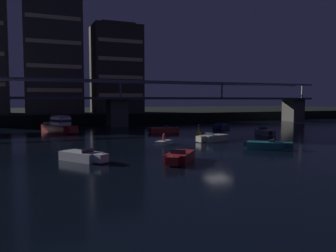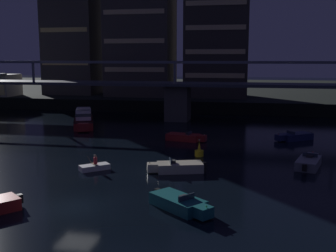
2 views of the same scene
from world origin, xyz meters
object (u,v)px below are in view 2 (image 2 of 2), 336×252
object	(u,v)px
tower_west_low	(74,15)
speedboat_mid_center	(309,162)
speedboat_near_right	(295,137)
speedboat_mid_left	(185,137)
tower_west_tall	(141,28)
dinghy_with_paddler	(95,167)
tower_central	(217,40)
channel_buoy	(199,152)
river_bridge	(178,92)
speedboat_mid_right	(180,203)
speedboat_far_center	(177,167)
cabin_cruiser_near_left	(84,120)

from	to	relation	value
tower_west_low	speedboat_mid_center	world-z (taller)	tower_west_low
speedboat_near_right	speedboat_mid_left	world-z (taller)	same
tower_west_tall	dinghy_with_paddler	distance (m)	52.70
tower_central	dinghy_with_paddler	distance (m)	51.35
channel_buoy	river_bridge	bearing A→B (deg)	104.79
speedboat_mid_right	dinghy_with_paddler	distance (m)	12.10
river_bridge	dinghy_with_paddler	size ratio (longest dim) A/B	36.94
tower_central	speedboat_near_right	distance (m)	36.21
tower_west_tall	speedboat_far_center	world-z (taller)	tower_west_tall
speedboat_near_right	speedboat_mid_left	xyz separation A→B (m)	(-13.00, -3.00, 0.00)
speedboat_mid_left	speedboat_mid_center	distance (m)	16.25
tower_west_low	speedboat_mid_left	world-z (taller)	tower_west_low
channel_buoy	cabin_cruiser_near_left	bearing A→B (deg)	141.57
river_bridge	tower_central	bearing A→B (deg)	75.82
channel_buoy	dinghy_with_paddler	bearing A→B (deg)	-140.61
river_bridge	tower_central	world-z (taller)	tower_central
speedboat_far_center	dinghy_with_paddler	distance (m)	7.36
tower_central	speedboat_mid_center	xyz separation A→B (m)	(11.98, -44.43, -12.96)
channel_buoy	tower_west_low	bearing A→B (deg)	125.88
tower_west_low	cabin_cruiser_near_left	distance (m)	38.07
tower_west_low	speedboat_near_right	size ratio (longest dim) A/B	7.16
river_bridge	speedboat_near_right	world-z (taller)	river_bridge
tower_central	speedboat_near_right	size ratio (longest dim) A/B	4.78
tower_west_tall	speedboat_mid_left	distance (m)	40.95
tower_west_tall	dinghy_with_paddler	world-z (taller)	tower_west_tall
speedboat_mid_right	speedboat_far_center	size ratio (longest dim) A/B	0.89
river_bridge	channel_buoy	world-z (taller)	river_bridge
cabin_cruiser_near_left	speedboat_mid_right	bearing A→B (deg)	-57.37
tower_central	speedboat_mid_right	bearing A→B (deg)	-87.78
speedboat_mid_center	speedboat_mid_right	size ratio (longest dim) A/B	1.12
tower_central	speedboat_mid_right	world-z (taller)	tower_central
tower_central	speedboat_near_right	bearing A→B (deg)	-69.15
tower_west_low	cabin_cruiser_near_left	bearing A→B (deg)	-65.06
speedboat_near_right	speedboat_mid_left	size ratio (longest dim) A/B	0.91
tower_central	speedboat_mid_center	size ratio (longest dim) A/B	4.38
speedboat_near_right	channel_buoy	size ratio (longest dim) A/B	2.69
tower_west_tall	speedboat_mid_right	xyz separation A→B (m)	(17.78, -57.60, -15.56)
tower_west_tall	speedboat_far_center	distance (m)	53.59
tower_west_tall	speedboat_near_right	world-z (taller)	tower_west_tall
speedboat_mid_right	tower_west_tall	bearing A→B (deg)	107.15
river_bridge	tower_central	xyz separation A→B (m)	(4.63, 18.32, 8.82)
speedboat_mid_left	tower_west_low	bearing A→B (deg)	128.66
tower_central	speedboat_mid_left	world-z (taller)	tower_central
speedboat_mid_right	speedboat_near_right	bearing A→B (deg)	69.06
river_bridge	cabin_cruiser_near_left	size ratio (longest dim) A/B	10.68
river_bridge	tower_west_tall	bearing A→B (deg)	120.32
tower_central	cabin_cruiser_near_left	size ratio (longest dim) A/B	2.45
tower_west_tall	speedboat_mid_center	bearing A→B (deg)	-58.42
speedboat_mid_left	tower_central	bearing A→B (deg)	88.40
speedboat_near_right	speedboat_far_center	xyz separation A→B (m)	(-11.52, -16.75, 0.00)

